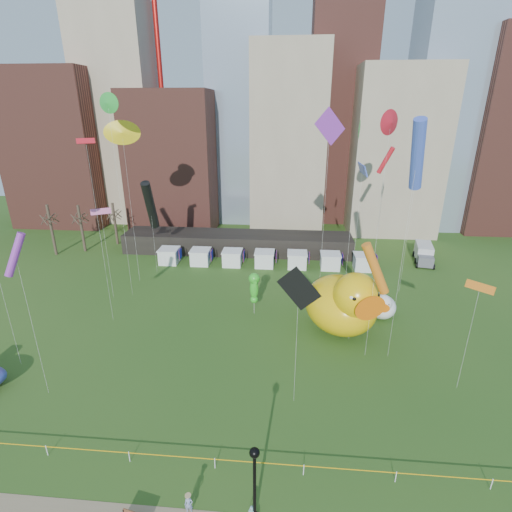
# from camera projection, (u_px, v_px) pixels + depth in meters

# --- Properties ---
(ground) EXTENTS (160.00, 160.00, 0.00)m
(ground) POSITION_uv_depth(u_px,v_px,m) (215.00, 468.00, 26.27)
(ground) COLOR #265119
(ground) RESTS_ON ground
(skyline) EXTENTS (101.00, 23.00, 68.00)m
(skyline) POSITION_uv_depth(u_px,v_px,m) (280.00, 116.00, 75.03)
(skyline) COLOR brown
(skyline) RESTS_ON ground
(pavilion) EXTENTS (38.00, 6.00, 3.20)m
(pavilion) POSITION_uv_depth(u_px,v_px,m) (237.00, 243.00, 65.02)
(pavilion) COLOR black
(pavilion) RESTS_ON ground
(vendor_tents) EXTENTS (33.24, 2.80, 2.40)m
(vendor_tents) POSITION_uv_depth(u_px,v_px,m) (265.00, 259.00, 59.22)
(vendor_tents) COLOR white
(vendor_tents) RESTS_ON ground
(bare_trees) EXTENTS (8.44, 6.44, 8.50)m
(bare_trees) POSITION_uv_depth(u_px,v_px,m) (82.00, 228.00, 64.90)
(bare_trees) COLOR #382B21
(bare_trees) RESTS_ON ground
(caution_tape) EXTENTS (50.00, 0.06, 0.90)m
(caution_tape) POSITION_uv_depth(u_px,v_px,m) (215.00, 461.00, 26.03)
(caution_tape) COLOR white
(caution_tape) RESTS_ON ground
(big_duck) EXTENTS (10.19, 11.22, 7.83)m
(big_duck) POSITION_uv_depth(u_px,v_px,m) (344.00, 303.00, 40.89)
(big_duck) COLOR yellow
(big_duck) RESTS_ON ground
(small_duck) EXTENTS (3.87, 4.70, 3.40)m
(small_duck) POSITION_uv_depth(u_px,v_px,m) (382.00, 306.00, 44.45)
(small_duck) COLOR white
(small_duck) RESTS_ON ground
(seahorse_green) EXTENTS (1.51, 1.78, 5.30)m
(seahorse_green) POSITION_uv_depth(u_px,v_px,m) (254.00, 286.00, 44.52)
(seahorse_green) COLOR silver
(seahorse_green) RESTS_ON ground
(seahorse_purple) EXTENTS (1.79, 1.99, 5.61)m
(seahorse_purple) POSITION_uv_depth(u_px,v_px,m) (352.00, 306.00, 39.47)
(seahorse_purple) COLOR silver
(seahorse_purple) RESTS_ON ground
(lamppost) EXTENTS (0.59, 0.59, 5.70)m
(lamppost) POSITION_uv_depth(u_px,v_px,m) (255.00, 476.00, 21.80)
(lamppost) COLOR black
(lamppost) RESTS_ON footpath
(box_truck) EXTENTS (3.52, 6.69, 2.70)m
(box_truck) POSITION_uv_depth(u_px,v_px,m) (424.00, 253.00, 60.89)
(box_truck) COLOR silver
(box_truck) RESTS_ON ground
(woman) EXTENTS (0.53, 0.36, 1.41)m
(woman) POSITION_uv_depth(u_px,v_px,m) (189.00, 504.00, 23.12)
(woman) COLOR silver
(woman) RESTS_ON footpath
(toddler) EXTENTS (0.39, 0.34, 0.95)m
(toddler) POSITION_uv_depth(u_px,v_px,m) (252.00, 512.00, 22.90)
(toddler) COLOR white
(toddler) RESTS_ON footpath
(kite_0) EXTENTS (2.20, 2.58, 22.80)m
(kite_0) POSITION_uv_depth(u_px,v_px,m) (391.00, 123.00, 46.02)
(kite_0) COLOR silver
(kite_0) RESTS_ON ground
(kite_1) EXTENTS (0.62, 3.14, 20.94)m
(kite_1) POSITION_uv_depth(u_px,v_px,m) (421.00, 144.00, 44.40)
(kite_1) COLOR silver
(kite_1) RESTS_ON ground
(kite_2) EXTENTS (3.35, 1.20, 12.22)m
(kite_2) POSITION_uv_depth(u_px,v_px,m) (299.00, 290.00, 28.51)
(kite_2) COLOR silver
(kite_2) RESTS_ON ground
(kite_3) EXTENTS (2.08, 1.35, 24.54)m
(kite_3) POSITION_uv_depth(u_px,v_px,m) (108.00, 103.00, 42.18)
(kite_3) COLOR silver
(kite_3) RESTS_ON ground
(kite_5) EXTENTS (2.41, 3.65, 22.40)m
(kite_5) POSITION_uv_depth(u_px,v_px,m) (417.00, 155.00, 31.06)
(kite_5) COLOR silver
(kite_5) RESTS_ON ground
(kite_6) EXTENTS (1.79, 1.71, 10.10)m
(kite_6) POSITION_uv_depth(u_px,v_px,m) (480.00, 288.00, 30.36)
(kite_6) COLOR silver
(kite_6) RESTS_ON ground
(kite_7) EXTENTS (3.12, 1.81, 23.08)m
(kite_7) POSITION_uv_depth(u_px,v_px,m) (330.00, 130.00, 36.80)
(kite_7) COLOR silver
(kite_7) RESTS_ON ground
(kite_8) EXTENTS (1.59, 1.14, 20.21)m
(kite_8) POSITION_uv_depth(u_px,v_px,m) (86.00, 146.00, 37.50)
(kite_8) COLOR silver
(kite_8) RESTS_ON ground
(kite_9) EXTENTS (2.18, 1.43, 11.75)m
(kite_9) POSITION_uv_depth(u_px,v_px,m) (101.00, 212.00, 45.86)
(kite_9) COLOR silver
(kite_9) RESTS_ON ground
(kite_10) EXTENTS (1.72, 4.48, 13.78)m
(kite_10) POSITION_uv_depth(u_px,v_px,m) (150.00, 205.00, 54.16)
(kite_10) COLOR silver
(kite_10) RESTS_ON ground
(kite_11) EXTENTS (0.49, 1.87, 21.83)m
(kite_11) POSITION_uv_depth(u_px,v_px,m) (359.00, 138.00, 40.54)
(kite_11) COLOR silver
(kite_11) RESTS_ON ground
(kite_12) EXTENTS (2.93, 1.29, 21.53)m
(kite_12) POSITION_uv_depth(u_px,v_px,m) (122.00, 133.00, 47.50)
(kite_12) COLOR silver
(kite_12) RESTS_ON ground
(kite_13) EXTENTS (0.60, 3.68, 17.46)m
(kite_13) POSITION_uv_depth(u_px,v_px,m) (363.00, 170.00, 40.47)
(kite_13) COLOR silver
(kite_13) RESTS_ON ground
(kite_14) EXTENTS (3.04, 1.10, 11.87)m
(kite_14) POSITION_uv_depth(u_px,v_px,m) (375.00, 269.00, 34.84)
(kite_14) COLOR silver
(kite_14) RESTS_ON ground
(kite_15) EXTENTS (1.86, 1.71, 14.45)m
(kite_15) POSITION_uv_depth(u_px,v_px,m) (15.00, 255.00, 28.58)
(kite_15) COLOR silver
(kite_15) RESTS_ON ground
(kite_16) EXTENTS (2.08, 1.77, 18.32)m
(kite_16) POSITION_uv_depth(u_px,v_px,m) (386.00, 161.00, 50.25)
(kite_16) COLOR silver
(kite_16) RESTS_ON ground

